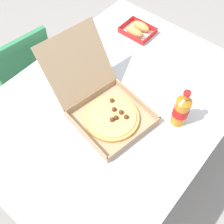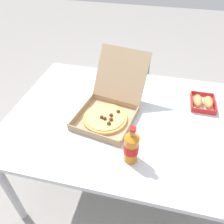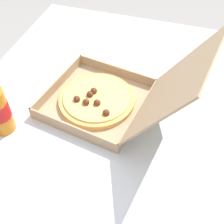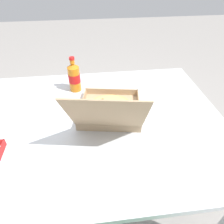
% 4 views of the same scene
% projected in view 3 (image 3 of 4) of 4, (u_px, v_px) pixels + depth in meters
% --- Properties ---
extents(ground_plane, '(10.00, 10.00, 0.00)m').
position_uv_depth(ground_plane, '(108.00, 216.00, 1.49)').
color(ground_plane, gray).
extents(dining_table, '(1.40, 1.04, 0.74)m').
position_uv_depth(dining_table, '(106.00, 138.00, 0.99)').
color(dining_table, silver).
rests_on(dining_table, ground_plane).
extents(pizza_box_open, '(0.41, 0.55, 0.32)m').
position_uv_depth(pizza_box_open, '(109.00, 97.00, 0.96)').
color(pizza_box_open, tan).
rests_on(pizza_box_open, dining_table).
extents(paper_menu, '(0.24, 0.19, 0.00)m').
position_uv_depth(paper_menu, '(49.00, 212.00, 0.75)').
color(paper_menu, white).
rests_on(paper_menu, dining_table).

